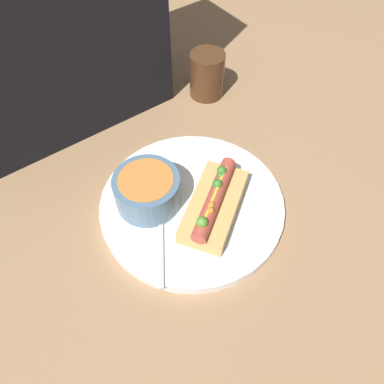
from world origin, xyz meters
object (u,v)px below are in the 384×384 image
at_px(hot_dog, 214,204).
at_px(drinking_glass, 207,75).
at_px(soup_bowl, 147,190).
at_px(spoon, 161,218).

height_order(hot_dog, drinking_glass, drinking_glass).
relative_size(hot_dog, soup_bowl, 1.57).
distance_m(spoon, drinking_glass, 0.34).
bearing_deg(spoon, hot_dog, -82.02).
bearing_deg(hot_dog, soup_bowl, 99.31).
height_order(spoon, drinking_glass, drinking_glass).
relative_size(soup_bowl, drinking_glass, 1.12).
bearing_deg(spoon, drinking_glass, -16.71).
relative_size(soup_bowl, spoon, 0.75).
bearing_deg(soup_bowl, spoon, -95.84).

